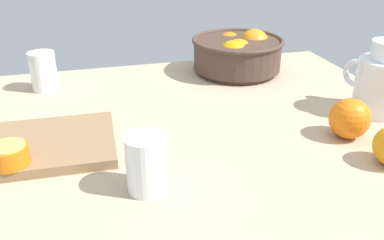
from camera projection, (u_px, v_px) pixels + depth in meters
The scene contains 8 objects.
ground_plane at pixel (179, 152), 79.70cm from camera, with size 113.95×102.31×3.00cm, color tan.
fruit_bowl at pixel (238, 53), 115.69cm from camera, with size 25.77×25.77×11.36cm.
juice_pitcher at pixel (382, 86), 90.35cm from camera, with size 11.88×15.88×17.11cm.
juice_glass at pixel (147, 167), 64.25cm from camera, with size 6.58×6.58×9.52cm.
second_glass at pixel (44, 73), 103.51cm from camera, with size 6.58×6.58×9.82cm.
cutting_board at pixel (34, 146), 76.85cm from camera, with size 29.82×20.58×1.87cm, color olive.
orange_half_0 at pixel (9, 155), 68.63cm from camera, with size 6.59×6.59×3.61cm.
loose_orange_2 at pixel (350, 118), 80.39cm from camera, with size 8.09×8.09×8.09cm, color orange.
Camera 1 is at (-15.33, -67.31, 38.89)cm, focal length 38.18 mm.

